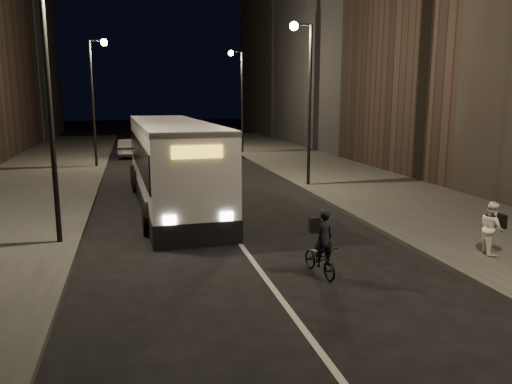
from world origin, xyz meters
TOP-DOWN VIEW (x-y plane):
  - ground at (0.00, 0.00)m, footprint 180.00×180.00m
  - sidewalk_right at (8.50, 14.00)m, footprint 7.00×70.00m
  - sidewalk_left at (-8.50, 14.00)m, footprint 7.00×70.00m
  - building_row_right at (16.00, 27.50)m, footprint 8.00×61.00m
  - streetlight_right_mid at (5.33, 12.00)m, footprint 1.20×0.44m
  - streetlight_right_far at (5.33, 28.00)m, footprint 1.20×0.44m
  - streetlight_left_near at (-5.33, 4.00)m, footprint 1.20×0.44m
  - streetlight_left_far at (-5.33, 22.00)m, footprint 1.20×0.44m
  - city_bus at (-1.60, 9.54)m, footprint 3.59×13.58m
  - cyclist_on_bicycle at (1.48, -0.42)m, footprint 0.77×1.66m
  - pedestrian_woman at (6.77, -0.35)m, footprint 0.77×0.89m
  - car_near at (3.18, 24.81)m, footprint 1.89×4.32m
  - car_mid at (-3.57, 27.96)m, footprint 1.53×4.30m
  - car_far at (1.77, 29.76)m, footprint 2.37×4.68m

SIDE VIEW (x-z plane):
  - ground at x=0.00m, z-range 0.00..0.00m
  - sidewalk_right at x=8.50m, z-range 0.00..0.16m
  - sidewalk_left at x=-8.50m, z-range 0.00..0.16m
  - cyclist_on_bicycle at x=1.48m, z-range -0.31..1.53m
  - car_far at x=1.77m, z-range 0.00..1.30m
  - car_mid at x=-3.57m, z-range 0.00..1.41m
  - car_near at x=3.18m, z-range 0.00..1.45m
  - pedestrian_woman at x=6.77m, z-range 0.16..1.71m
  - city_bus at x=-1.60m, z-range 0.16..3.79m
  - streetlight_right_mid at x=5.33m, z-range 1.30..9.42m
  - streetlight_right_far at x=5.33m, z-range 1.30..9.42m
  - streetlight_left_near at x=-5.33m, z-range 1.30..9.42m
  - streetlight_left_far at x=-5.33m, z-range 1.30..9.42m
  - building_row_right at x=16.00m, z-range 0.00..21.00m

